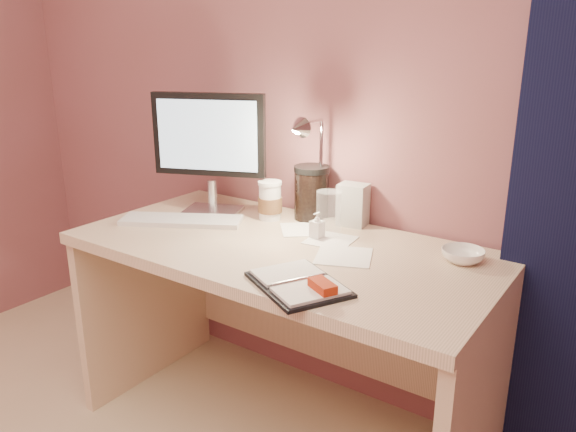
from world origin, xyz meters
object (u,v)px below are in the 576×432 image
Objects in this scene: planner at (300,283)px; coffee_cup at (270,201)px; desk at (294,298)px; lotion_bottle at (317,225)px; keyboard at (182,220)px; clear_cup at (329,213)px; bowl at (463,256)px; dark_jar at (311,195)px; product_box at (353,205)px; desk_lamp at (306,158)px; monitor at (210,143)px.

coffee_cup is at bearing 162.22° from planner.
lotion_bottle is at bearing 34.59° from desk.
clear_cup reaches higher than keyboard.
bowl is at bearing 1.07° from clear_cup.
coffee_cup reaches higher than desk.
bowl is 0.62m from dark_jar.
bowl is (0.54, 0.11, 0.25)m from desk.
product_box is at bearing 164.44° from bowl.
desk_lamp is (-0.10, 0.09, 0.20)m from lotion_bottle.
coffee_cup is at bearing 162.85° from lotion_bottle.
bowl reaches higher than desk.
lotion_bottle is (0.49, 0.14, 0.04)m from keyboard.
coffee_cup is at bearing 13.85° from keyboard.
planner is at bearing -64.46° from lotion_bottle.
keyboard reaches higher than desk.
desk_lamp is at bearing -148.71° from product_box.
keyboard is at bearing -163.71° from lotion_bottle.
planner is 3.76× the size of lotion_bottle.
coffee_cup is 0.15m from dark_jar.
bowl is 0.32× the size of desk_lamp.
coffee_cup is (-0.43, 0.44, 0.06)m from planner.
desk_lamp is (-0.14, -0.11, 0.17)m from product_box.
monitor is at bearing -170.23° from desk_lamp.
monitor reaches higher than dark_jar.
dark_jar is at bearing -178.60° from product_box.
bowl is at bearing 11.80° from desk.
lotion_bottle is 0.50× the size of dark_jar.
dark_jar reaches higher than lotion_bottle.
desk is 0.33m from clear_cup.
planner is 2.33× the size of coffee_cup.
bowl is at bearing -18.76° from monitor.
keyboard is at bearing -170.05° from planner.
product_box is (0.52, 0.34, 0.07)m from keyboard.
monitor is 0.32m from coffee_cup.
keyboard is 2.91× the size of clear_cup.
dark_jar reaches higher than keyboard.
coffee_cup is at bearing -143.79° from dark_jar.
dark_jar is at bearing 106.97° from desk_lamp.
planner is (0.67, -0.22, 0.00)m from keyboard.
monitor reaches higher than planner.
product_box is (0.16, 0.02, -0.01)m from dark_jar.
bowl is 0.46m from product_box.
lotion_bottle is at bearing -40.82° from desk_lamp.
desk is 0.37m from coffee_cup.
monitor is at bearing -164.17° from coffee_cup.
lotion_bottle is (-0.01, -0.06, -0.03)m from clear_cup.
coffee_cup is 0.26m from clear_cup.
planner reaches higher than desk.
planner is at bearing -124.94° from bowl.
product_box reaches higher than desk.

